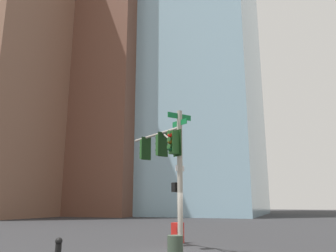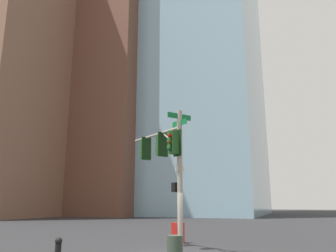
% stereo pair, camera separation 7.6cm
% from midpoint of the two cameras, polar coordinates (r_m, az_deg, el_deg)
% --- Properties ---
extents(signal_pole_assembly, '(2.83, 3.73, 6.09)m').
position_cam_midpoint_polar(signal_pole_assembly, '(15.28, -0.43, -5.27)').
color(signal_pole_assembly, '#9E998C').
rests_on(signal_pole_assembly, ground_plane).
extents(fire_hydrant, '(0.34, 0.26, 0.87)m').
position_cam_midpoint_polar(fire_hydrant, '(13.32, -18.39, -19.31)').
color(fire_hydrant, black).
rests_on(fire_hydrant, ground_plane).
extents(litter_bin, '(0.56, 0.56, 0.95)m').
position_cam_midpoint_polar(litter_bin, '(12.60, 1.06, -20.31)').
color(litter_bin, '#384738').
rests_on(litter_bin, ground_plane).
extents(newspaper_box, '(0.54, 0.64, 1.05)m').
position_cam_midpoint_polar(newspaper_box, '(18.66, 1.53, -17.76)').
color(newspaper_box, red).
rests_on(newspaper_box, ground_plane).
extents(building_brick_nearside, '(21.55, 19.66, 52.39)m').
position_cam_midpoint_polar(building_brick_nearside, '(64.19, -25.12, 10.40)').
color(building_brick_nearside, '#845B47').
rests_on(building_brick_nearside, ground_plane).
extents(building_brick_midblock, '(21.48, 16.50, 49.56)m').
position_cam_midpoint_polar(building_brick_midblock, '(66.61, -9.09, 7.14)').
color(building_brick_midblock, brown).
rests_on(building_brick_midblock, ground_plane).
extents(building_glass_tower, '(28.78, 25.63, 84.08)m').
position_cam_midpoint_polar(building_glass_tower, '(75.23, 3.53, 19.15)').
color(building_glass_tower, '#8CB2C6').
rests_on(building_glass_tower, ground_plane).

